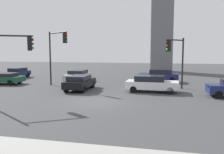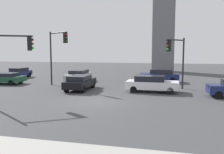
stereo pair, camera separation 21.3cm
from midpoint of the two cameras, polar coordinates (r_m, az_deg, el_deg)
ground_plane at (r=17.52m, az=-3.45°, el=-5.82°), size 108.70×108.70×0.00m
traffic_light_0 at (r=25.02m, az=-12.63°, el=6.99°), size 2.79×1.98×5.65m
traffic_light_1 at (r=22.86m, az=15.30°, el=5.53°), size 1.68×2.28×4.89m
traffic_light_2 at (r=18.51m, az=-23.54°, el=5.44°), size 3.02×1.95×5.09m
car_0 at (r=21.63m, az=9.73°, el=-1.52°), size 4.61×2.05×1.47m
car_1 at (r=22.62m, az=-7.36°, el=-1.21°), size 1.90×4.41×1.37m
car_3 at (r=28.66m, az=11.55°, el=0.41°), size 4.49×2.03×1.49m
car_4 at (r=28.99m, az=-24.21°, el=-0.19°), size 4.60×2.26×1.24m
car_5 at (r=34.61m, az=-21.27°, el=1.00°), size 1.84×4.10×1.35m
car_6 at (r=28.57m, az=-7.80°, el=0.36°), size 2.04×4.66×1.37m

